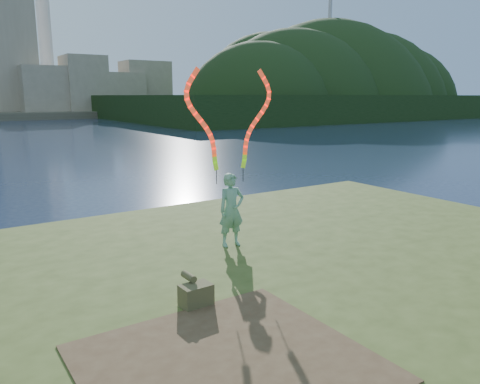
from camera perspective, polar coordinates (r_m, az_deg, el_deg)
ground at (r=9.66m, az=-0.45°, el=-12.04°), size 320.00×320.00×0.00m
grassy_knoll at (r=7.88m, az=9.04°, el=-15.23°), size 20.00×18.00×0.80m
dirt_patch at (r=5.84m, az=-1.47°, el=-20.08°), size 3.20×3.00×0.02m
wooded_hill at (r=93.27m, az=10.29°, el=9.16°), size 78.00×50.00×63.00m
woman_with_ribbons at (r=9.57m, az=-1.12°, el=1.71°), size 2.01×0.42×3.93m
canvas_bag at (r=7.17m, az=-5.46°, el=-12.26°), size 0.47×0.54×0.44m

